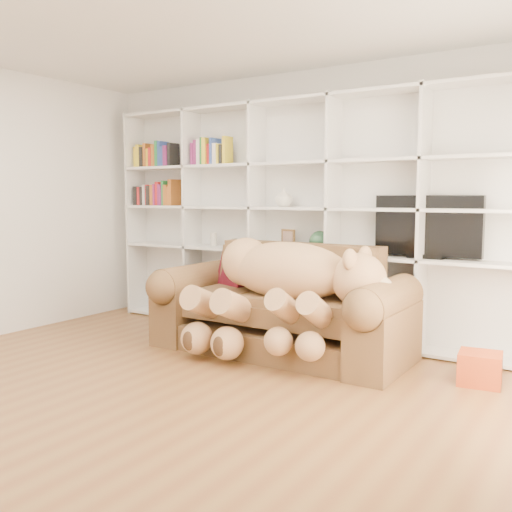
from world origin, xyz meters
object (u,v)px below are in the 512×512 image
Objects in this scene: sofa at (282,312)px; teddy_bear at (283,283)px; gift_box at (480,368)px; tv at (428,227)px.

sofa is 0.39m from teddy_bear.
tv is (-0.62, 0.68, 1.02)m from gift_box.
tv reaches higher than sofa.
gift_box is at bearing -47.45° from tv.
gift_box is (1.60, 0.22, -0.55)m from teddy_bear.
teddy_bear reaches higher than gift_box.
sofa is 7.57× the size of gift_box.
teddy_bear is at bearing -172.17° from gift_box.
gift_box is at bearing 0.79° from sofa.
sofa is 1.52m from tv.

